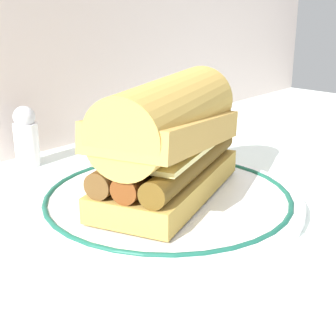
# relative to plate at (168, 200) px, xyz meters

# --- Properties ---
(ground_plane) EXTENTS (1.50, 1.50, 0.00)m
(ground_plane) POSITION_rel_plate_xyz_m (0.02, -0.03, -0.01)
(ground_plane) COLOR white
(plate) EXTENTS (0.30, 0.30, 0.01)m
(plate) POSITION_rel_plate_xyz_m (0.00, 0.00, 0.00)
(plate) COLOR white
(plate) RESTS_ON ground_plane
(sausage_sandwich) EXTENTS (0.23, 0.16, 0.13)m
(sausage_sandwich) POSITION_rel_plate_xyz_m (0.00, 0.00, 0.07)
(sausage_sandwich) COLOR gold
(sausage_sandwich) RESTS_ON plate
(salt_shaker) EXTENTS (0.03, 0.03, 0.08)m
(salt_shaker) POSITION_rel_plate_xyz_m (-0.03, 0.24, 0.03)
(salt_shaker) COLOR white
(salt_shaker) RESTS_ON ground_plane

